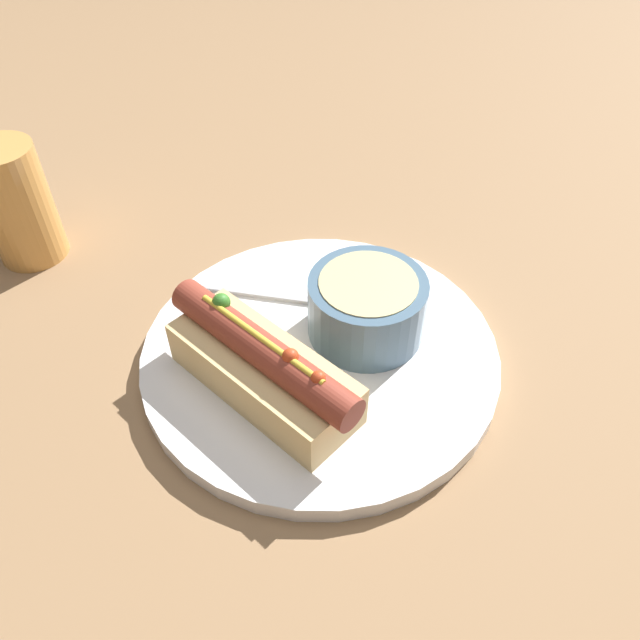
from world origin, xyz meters
TOP-DOWN VIEW (x-y plane):
  - ground_plane at (0.00, 0.00)m, footprint 4.00×4.00m
  - dinner_plate at (0.00, 0.00)m, footprint 0.30×0.30m
  - hot_dog at (0.02, -0.06)m, footprint 0.18×0.11m
  - soup_bowl at (0.00, 0.04)m, footprint 0.10×0.10m
  - spoon at (-0.04, 0.03)m, footprint 0.11×0.13m
  - drinking_glass at (-0.26, -0.19)m, footprint 0.07×0.07m

SIDE VIEW (x-z plane):
  - ground_plane at x=0.00m, z-range 0.00..0.00m
  - dinner_plate at x=0.00m, z-range 0.00..0.02m
  - spoon at x=-0.04m, z-range 0.02..0.02m
  - hot_dog at x=0.02m, z-range 0.01..0.08m
  - soup_bowl at x=0.00m, z-range 0.02..0.07m
  - drinking_glass at x=-0.26m, z-range 0.00..0.12m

